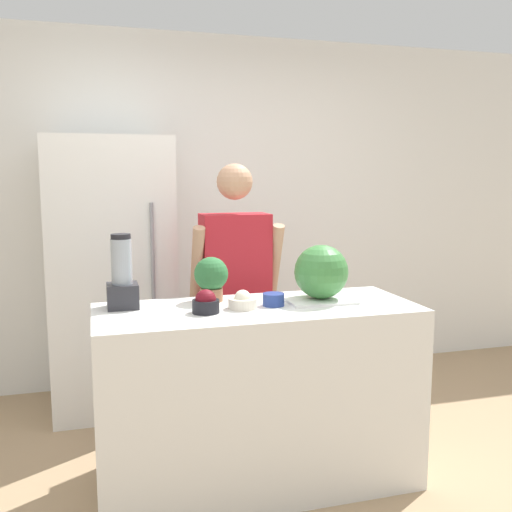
# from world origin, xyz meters

# --- Properties ---
(wall_back) EXTENTS (8.00, 0.06, 2.60)m
(wall_back) POSITION_xyz_m (0.00, 1.96, 1.30)
(wall_back) COLOR white
(wall_back) RESTS_ON ground_plane
(counter_island) EXTENTS (1.59, 0.63, 0.93)m
(counter_island) POSITION_xyz_m (0.00, 0.32, 0.46)
(counter_island) COLOR white
(counter_island) RESTS_ON ground_plane
(refrigerator) EXTENTS (0.79, 0.73, 1.81)m
(refrigerator) POSITION_xyz_m (-0.66, 1.56, 0.91)
(refrigerator) COLOR white
(refrigerator) RESTS_ON ground_plane
(person) EXTENTS (0.54, 0.26, 1.64)m
(person) POSITION_xyz_m (0.04, 0.95, 0.84)
(person) COLOR #4C608C
(person) RESTS_ON ground_plane
(cutting_board) EXTENTS (0.34, 0.23, 0.01)m
(cutting_board) POSITION_xyz_m (0.34, 0.34, 0.93)
(cutting_board) COLOR white
(cutting_board) RESTS_ON counter_island
(watermelon) EXTENTS (0.28, 0.28, 0.28)m
(watermelon) POSITION_xyz_m (0.35, 0.35, 1.08)
(watermelon) COLOR #3D7F3D
(watermelon) RESTS_ON cutting_board
(bowl_cherries) EXTENTS (0.13, 0.13, 0.11)m
(bowl_cherries) POSITION_xyz_m (-0.27, 0.27, 0.97)
(bowl_cherries) COLOR black
(bowl_cherries) RESTS_ON counter_island
(bowl_cream) EXTENTS (0.14, 0.14, 0.09)m
(bowl_cream) POSITION_xyz_m (-0.08, 0.30, 0.96)
(bowl_cream) COLOR beige
(bowl_cream) RESTS_ON counter_island
(bowl_small_blue) EXTENTS (0.11, 0.11, 0.06)m
(bowl_small_blue) POSITION_xyz_m (0.08, 0.32, 0.96)
(bowl_small_blue) COLOR navy
(bowl_small_blue) RESTS_ON counter_island
(blender) EXTENTS (0.15, 0.15, 0.36)m
(blender) POSITION_xyz_m (-0.64, 0.48, 1.07)
(blender) COLOR #28282D
(blender) RESTS_ON counter_island
(potted_plant) EXTENTS (0.18, 0.18, 0.23)m
(potted_plant) POSITION_xyz_m (-0.19, 0.51, 1.05)
(potted_plant) COLOR #996647
(potted_plant) RESTS_ON counter_island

